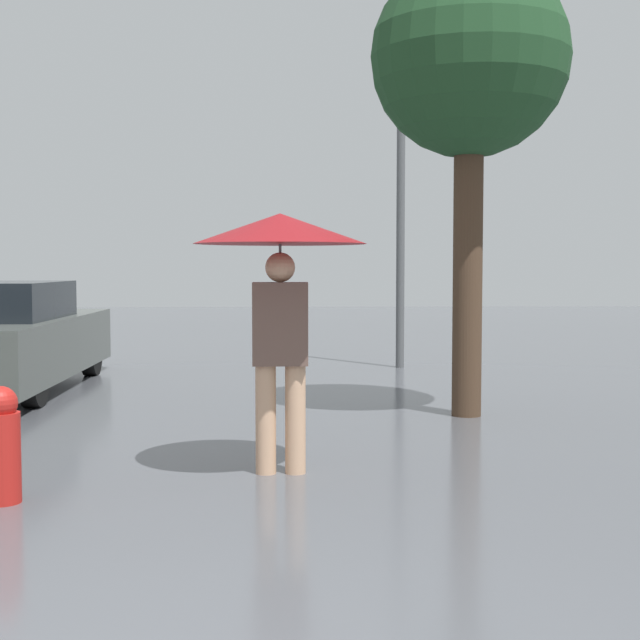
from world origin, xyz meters
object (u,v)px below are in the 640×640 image
Objects in this scene: pedestrian at (280,257)px; street_lamp at (401,165)px; fire_hydrant at (1,445)px; tree at (470,64)px.

pedestrian is 7.01m from street_lamp.
street_lamp is at bearing 64.85° from fire_hydrant.
pedestrian reaches higher than fire_hydrant.
fire_hydrant is (-3.47, -7.39, -2.60)m from street_lamp.
fire_hydrant is (-3.59, -3.15, -3.09)m from tree.
pedestrian is at bearing -127.33° from tree.
street_lamp is (1.71, 6.65, 1.41)m from pedestrian.
pedestrian is 2.24m from fire_hydrant.
street_lamp is at bearing 75.56° from pedestrian.
pedestrian is 0.41× the size of tree.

